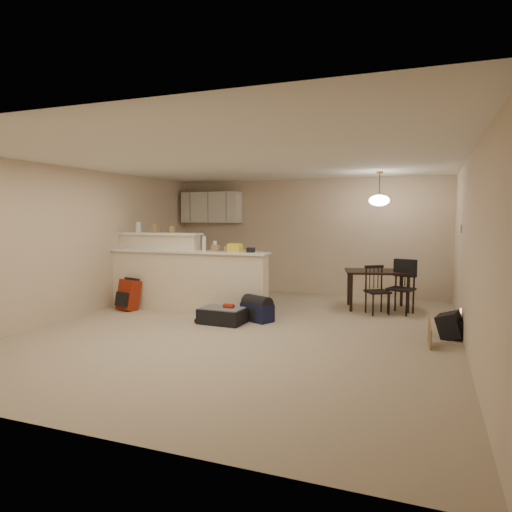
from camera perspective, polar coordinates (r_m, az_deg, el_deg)
The scene contains 23 objects.
room at distance 6.72m, azimuth -1.32°, elevation 1.19°, with size 7.00×7.02×2.50m.
breakfast_bar at distance 8.44m, azimuth -9.91°, elevation -2.49°, with size 3.08×0.58×1.39m.
upper_cabinets at distance 10.64m, azimuth -5.61°, elevation 6.06°, with size 1.40×0.34×0.70m, color white.
kitchen_counter at distance 10.50m, azimuth -4.88°, elevation -1.84°, with size 1.80×0.60×0.90m, color white.
thermostat at distance 7.77m, azimuth 24.23°, elevation 3.11°, with size 0.02×0.12×0.12m, color beige.
jar at distance 8.98m, azimuth -14.48°, elevation 3.52°, with size 0.10×0.10×0.20m, color silver.
cereal_box at distance 8.76m, azimuth -12.47°, elevation 3.40°, with size 0.10×0.07×0.16m, color olive.
small_box at distance 8.57m, azimuth -10.44°, elevation 3.27°, with size 0.08×0.06×0.12m, color olive.
bottle_a at distance 8.01m, azimuth -6.50°, elevation 1.56°, with size 0.07×0.07×0.26m, color silver.
bottle_b at distance 7.92m, azimuth -5.13°, elevation 1.24°, with size 0.06×0.06×0.18m, color silver.
bag_lump at distance 7.77m, azimuth -2.63°, elevation 1.03°, with size 0.22×0.18×0.14m, color olive.
pouch at distance 7.66m, azimuth -0.67°, elevation 0.76°, with size 0.12×0.10×0.08m, color olive.
extra_item_x at distance 7.92m, azimuth -5.07°, elevation 0.99°, with size 0.13×0.10×0.11m, color olive.
extra_item_y at distance 7.82m, azimuth -3.47°, elevation 0.91°, with size 0.12×0.10×0.10m, color olive.
dining_table at distance 8.62m, azimuth 14.94°, elevation -2.33°, with size 1.27×1.00×0.71m.
pendant_lamp at distance 8.56m, azimuth 15.14°, elevation 6.79°, with size 0.36×0.36×0.62m.
dining_chair_near at distance 8.18m, azimuth 14.95°, elevation -4.16°, with size 0.37×0.35×0.84m, color black, non-canonical shape.
dining_chair_far at distance 8.32m, azimuth 17.68°, elevation -3.77°, with size 0.40×0.38×0.92m, color black, non-canonical shape.
suitcase at distance 7.31m, azimuth -4.25°, elevation -7.49°, with size 0.70×0.45×0.24m, color black.
red_backpack at distance 8.61m, azimuth -15.64°, elevation -4.71°, with size 0.36×0.23×0.54m, color maroon.
navy_duffel at distance 7.45m, azimuth 0.15°, elevation -7.04°, with size 0.52×0.28×0.28m, color #13183D.
black_daypack at distance 6.99m, azimuth 23.12°, elevation -8.00°, with size 0.39×0.27×0.34m, color black.
cardboard_sheet at distance 6.42m, azimuth 20.90°, elevation -9.20°, with size 0.41×0.02×0.31m, color olive.
Camera 1 is at (2.52, -6.21, 1.69)m, focal length 32.00 mm.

